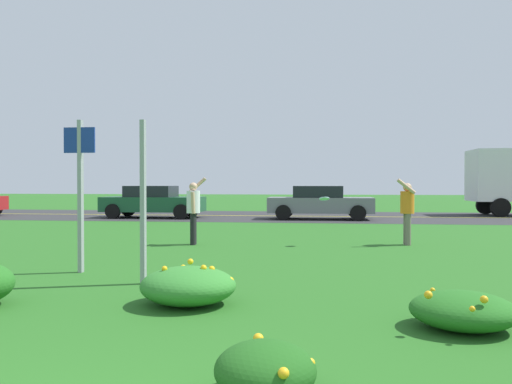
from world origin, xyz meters
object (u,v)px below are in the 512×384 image
(sign_post_by_roadside, at_px, (143,202))
(car_dark_green_center_left, at_px, (153,201))
(person_thrower_white_shirt, at_px, (193,207))
(frisbee_pale_blue, at_px, (324,199))
(sign_post_near_path, at_px, (80,180))
(car_gray_center_right, at_px, (320,202))
(person_catcher_orange_shirt, at_px, (407,208))

(sign_post_by_roadside, height_order, car_dark_green_center_left, sign_post_by_roadside)
(person_thrower_white_shirt, xyz_separation_m, frisbee_pale_blue, (3.29, 0.22, 0.23))
(sign_post_near_path, height_order, car_dark_green_center_left, sign_post_near_path)
(car_gray_center_right, bearing_deg, person_thrower_white_shirt, -108.06)
(sign_post_near_path, height_order, sign_post_by_roadside, sign_post_near_path)
(person_catcher_orange_shirt, height_order, car_dark_green_center_left, person_catcher_orange_shirt)
(frisbee_pale_blue, xyz_separation_m, car_dark_green_center_left, (-7.66, 9.45, -0.43))
(person_thrower_white_shirt, distance_m, frisbee_pale_blue, 3.30)
(sign_post_by_roadside, xyz_separation_m, frisbee_pale_blue, (2.79, 5.23, -0.09))
(person_thrower_white_shirt, bearing_deg, car_gray_center_right, 71.94)
(sign_post_by_roadside, height_order, person_catcher_orange_shirt, sign_post_by_roadside)
(sign_post_by_roadside, bearing_deg, person_thrower_white_shirt, 95.68)
(car_dark_green_center_left, bearing_deg, car_gray_center_right, 0.00)
(sign_post_near_path, xyz_separation_m, sign_post_by_roadside, (1.43, -0.83, -0.34))
(person_thrower_white_shirt, height_order, car_gray_center_right, person_thrower_white_shirt)
(car_gray_center_right, bearing_deg, sign_post_by_roadside, -100.25)
(person_catcher_orange_shirt, relative_size, car_gray_center_right, 0.37)
(sign_post_near_path, xyz_separation_m, car_gray_center_right, (4.09, 13.85, -0.86))
(person_thrower_white_shirt, distance_m, car_gray_center_right, 10.17)
(person_thrower_white_shirt, height_order, person_catcher_orange_shirt, person_thrower_white_shirt)
(person_thrower_white_shirt, bearing_deg, sign_post_near_path, -102.60)
(person_catcher_orange_shirt, xyz_separation_m, car_dark_green_center_left, (-9.74, 9.05, -0.19))
(sign_post_near_path, distance_m, person_catcher_orange_shirt, 7.94)
(frisbee_pale_blue, distance_m, car_gray_center_right, 9.46)
(sign_post_near_path, relative_size, car_dark_green_center_left, 0.59)
(person_catcher_orange_shirt, distance_m, car_dark_green_center_left, 13.29)
(car_gray_center_right, bearing_deg, frisbee_pale_blue, -89.18)
(person_thrower_white_shirt, relative_size, car_gray_center_right, 0.38)
(sign_post_near_path, bearing_deg, person_thrower_white_shirt, 77.40)
(sign_post_by_roadside, xyz_separation_m, person_thrower_white_shirt, (-0.50, 5.01, -0.32))
(frisbee_pale_blue, bearing_deg, person_thrower_white_shirt, -176.24)
(person_catcher_orange_shirt, bearing_deg, frisbee_pale_blue, -169.07)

